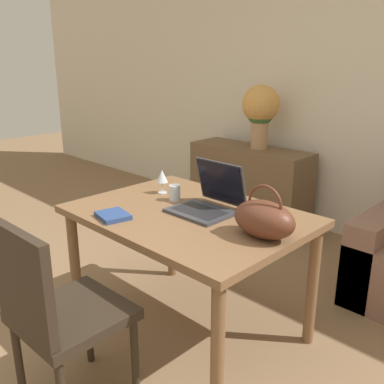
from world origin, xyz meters
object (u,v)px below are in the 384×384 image
(drinking_glass, at_px, (175,193))
(handbag, at_px, (264,219))
(chair, at_px, (56,309))
(wine_glass, at_px, (162,177))
(flower_vase, at_px, (260,109))
(laptop, at_px, (210,198))

(drinking_glass, distance_m, handbag, 0.68)
(chair, height_order, drinking_glass, chair)
(chair, distance_m, wine_glass, 1.06)
(drinking_glass, bearing_deg, flower_vase, 109.32)
(laptop, height_order, drinking_glass, laptop)
(wine_glass, xyz_separation_m, flower_vase, (-0.40, 1.55, 0.25))
(laptop, xyz_separation_m, drinking_glass, (-0.25, -0.02, -0.02))
(chair, bearing_deg, laptop, 86.00)
(drinking_glass, relative_size, flower_vase, 0.16)
(laptop, xyz_separation_m, wine_glass, (-0.41, 0.02, 0.03))
(wine_glass, bearing_deg, laptop, -2.51)
(flower_vase, bearing_deg, chair, -72.73)
(handbag, bearing_deg, wine_glass, 171.86)
(laptop, bearing_deg, wine_glass, 177.49)
(drinking_glass, bearing_deg, chair, -76.45)
(drinking_glass, relative_size, handbag, 0.29)
(chair, height_order, wine_glass, chair)
(laptop, xyz_separation_m, flower_vase, (-0.81, 1.56, 0.28))
(drinking_glass, bearing_deg, laptop, 5.45)
(laptop, relative_size, wine_glass, 2.23)
(laptop, height_order, handbag, laptop)
(wine_glass, bearing_deg, handbag, -8.14)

